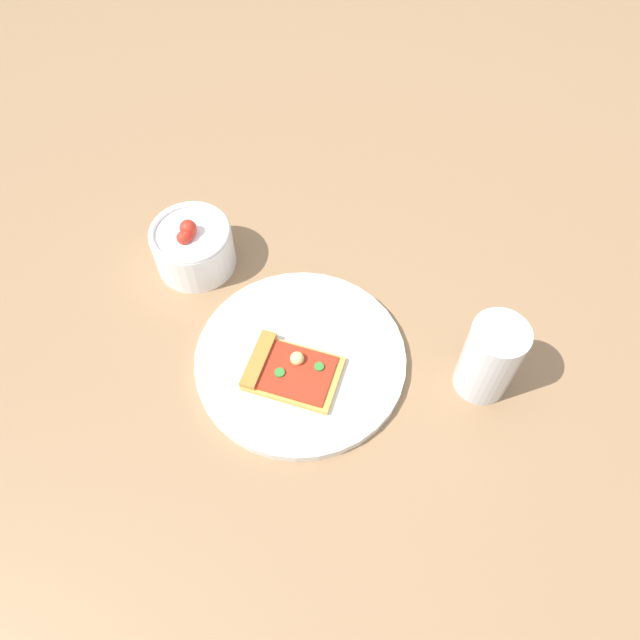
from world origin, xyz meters
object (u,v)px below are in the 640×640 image
soda_glass (489,359)px  pizza_slice_main (287,369)px  salad_bowl (193,246)px  plate (300,359)px

soda_glass → pizza_slice_main: bearing=78.7°
pizza_slice_main → soda_glass: 0.25m
salad_bowl → plate: bearing=-146.8°
salad_bowl → pizza_slice_main: bearing=-153.5°
pizza_slice_main → salad_bowl: salad_bowl is taller
plate → pizza_slice_main: 0.03m
salad_bowl → soda_glass: (-0.26, -0.35, 0.02)m
plate → salad_bowl: salad_bowl is taller
plate → soda_glass: bearing=-106.7°
salad_bowl → soda_glass: size_ratio=0.96×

